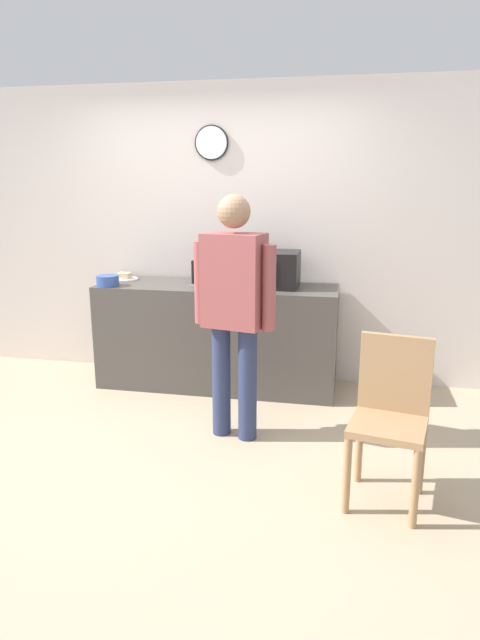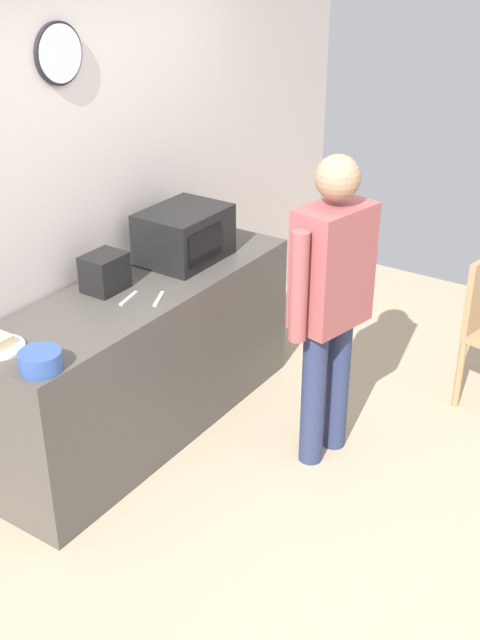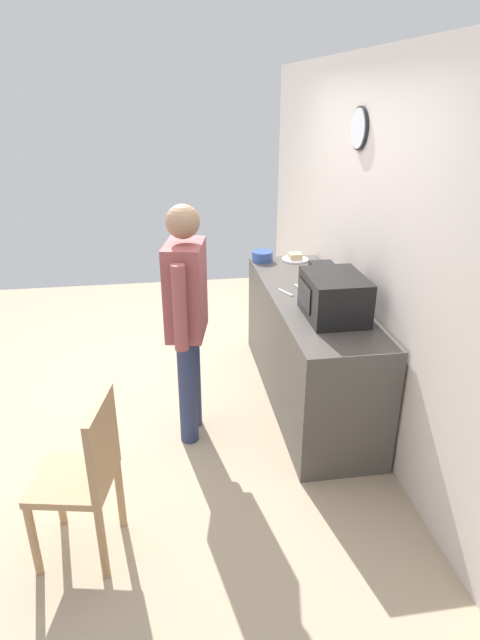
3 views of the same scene
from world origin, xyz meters
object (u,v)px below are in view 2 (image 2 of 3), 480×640
at_px(microwave, 184,235).
at_px(fork_utensil, 159,299).
at_px(salad_bowl, 40,361).
at_px(toaster, 105,272).
at_px(spoon_utensil, 129,298).
at_px(person_standing, 331,292).

bearing_deg(microwave, fork_utensil, -156.97).
distance_m(salad_bowl, toaster, 0.85).
height_order(toaster, spoon_utensil, toaster).
bearing_deg(microwave, spoon_utensil, -172.21).
distance_m(salad_bowl, person_standing, 1.47).
xyz_separation_m(microwave, fork_utensil, (-0.51, -0.22, -0.15)).
bearing_deg(spoon_utensil, fork_utensil, -58.94).
height_order(salad_bowl, fork_utensil, salad_bowl).
relative_size(fork_utensil, person_standing, 0.10).
distance_m(fork_utensil, person_standing, 0.89).
relative_size(spoon_utensil, person_standing, 0.10).
bearing_deg(toaster, salad_bowl, -156.94).
relative_size(microwave, salad_bowl, 2.62).
relative_size(fork_utensil, spoon_utensil, 1.00).
relative_size(toaster, person_standing, 0.13).
distance_m(microwave, person_standing, 1.00).
xyz_separation_m(toaster, spoon_utensil, (-0.02, -0.17, -0.10)).
xyz_separation_m(fork_utensil, person_standing, (0.42, -0.78, 0.08)).
relative_size(microwave, spoon_utensil, 2.94).
xyz_separation_m(salad_bowl, toaster, (0.78, 0.33, 0.05)).
bearing_deg(person_standing, fork_utensil, 118.16).
xyz_separation_m(spoon_utensil, person_standing, (0.50, -0.92, 0.08)).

